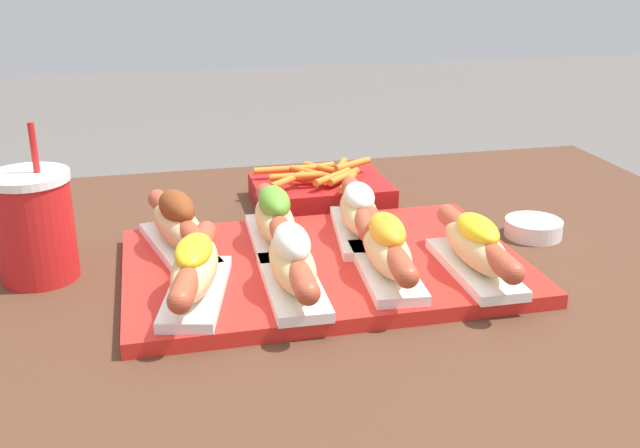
{
  "coord_description": "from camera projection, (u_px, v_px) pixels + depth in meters",
  "views": [
    {
      "loc": [
        -0.19,
        -0.84,
        1.08
      ],
      "look_at": [
        0.01,
        0.01,
        0.75
      ],
      "focal_mm": 42.0,
      "sensor_mm": 36.0,
      "label": 1
    }
  ],
  "objects": [
    {
      "name": "hot_dog_2",
      "position": [
        386.0,
        248.0,
        0.88
      ],
      "size": [
        0.07,
        0.22,
        0.07
      ],
      "color": "white",
      "rests_on": "serving_tray"
    },
    {
      "name": "hot_dog_3",
      "position": [
        476.0,
        247.0,
        0.89
      ],
      "size": [
        0.06,
        0.22,
        0.07
      ],
      "color": "white",
      "rests_on": "serving_tray"
    },
    {
      "name": "hot_dog_5",
      "position": [
        275.0,
        219.0,
        0.97
      ],
      "size": [
        0.07,
        0.22,
        0.08
      ],
      "color": "white",
      "rests_on": "serving_tray"
    },
    {
      "name": "hot_dog_6",
      "position": [
        359.0,
        212.0,
        1.0
      ],
      "size": [
        0.09,
        0.21,
        0.07
      ],
      "color": "white",
      "rests_on": "serving_tray"
    },
    {
      "name": "serving_tray",
      "position": [
        324.0,
        266.0,
        0.94
      ],
      "size": [
        0.49,
        0.32,
        0.02
      ],
      "color": "red",
      "rests_on": "patio_table"
    },
    {
      "name": "hot_dog_0",
      "position": [
        195.0,
        269.0,
        0.82
      ],
      "size": [
        0.1,
        0.21,
        0.07
      ],
      "color": "white",
      "rests_on": "serving_tray"
    },
    {
      "name": "sauce_bowl",
      "position": [
        533.0,
        227.0,
        1.05
      ],
      "size": [
        0.08,
        0.08,
        0.02
      ],
      "color": "white",
      "rests_on": "patio_table"
    },
    {
      "name": "drink_cup",
      "position": [
        34.0,
        226.0,
        0.9
      ],
      "size": [
        0.1,
        0.1,
        0.19
      ],
      "color": "red",
      "rests_on": "patio_table"
    },
    {
      "name": "hot_dog_1",
      "position": [
        292.0,
        262.0,
        0.84
      ],
      "size": [
        0.06,
        0.22,
        0.08
      ],
      "color": "white",
      "rests_on": "serving_tray"
    },
    {
      "name": "fries_basket",
      "position": [
        321.0,
        190.0,
        1.19
      ],
      "size": [
        0.21,
        0.16,
        0.06
      ],
      "color": "#B21919",
      "rests_on": "patio_table"
    },
    {
      "name": "hot_dog_4",
      "position": [
        178.0,
        225.0,
        0.95
      ],
      "size": [
        0.1,
        0.21,
        0.08
      ],
      "color": "white",
      "rests_on": "serving_tray"
    }
  ]
}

